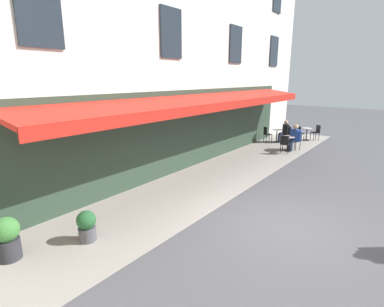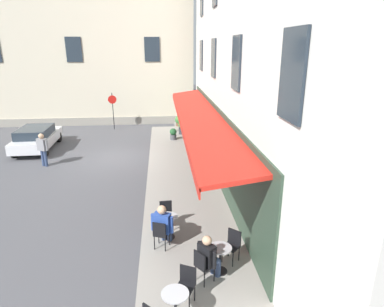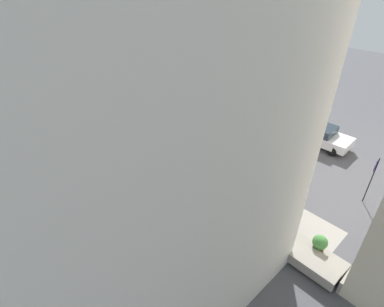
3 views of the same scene
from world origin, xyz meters
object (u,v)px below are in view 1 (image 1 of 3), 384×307
object	(u,v)px
cafe_chair_black_corner_left	(316,131)
cafe_chair_black_kerbside	(299,132)
cafe_chair_black_corner_right	(288,133)
cafe_table_mid_terrace	(307,132)
seated_companion_in_blue	(294,137)
cafe_table_streetside	(288,142)
seated_patron_in_black	(284,130)
cafe_chair_black_back_row	(267,133)
cafe_chair_black_by_window	(297,139)
potted_plant_entrance_left	(7,238)
cafe_chair_black_under_awning	(285,143)
cafe_table_near_entrance	(277,134)
potted_plant_entrance_right	(87,225)

from	to	relation	value
cafe_chair_black_corner_left	cafe_chair_black_kerbside	size ratio (longest dim) A/B	1.00
cafe_chair_black_corner_right	cafe_chair_black_corner_left	bearing A→B (deg)	144.55
cafe_table_mid_terrace	seated_companion_in_blue	xyz separation A→B (m)	(2.95, 0.22, 0.22)
cafe_table_streetside	seated_companion_in_blue	xyz separation A→B (m)	(-0.39, 0.16, 0.22)
cafe_table_streetside	seated_patron_in_black	world-z (taller)	seated_patron_in_black
cafe_chair_black_corner_right	seated_patron_in_black	bearing A→B (deg)	-54.70
cafe_chair_black_back_row	cafe_chair_black_by_window	size ratio (longest dim) A/B	1.00
cafe_chair_black_corner_left	potted_plant_entrance_left	bearing A→B (deg)	-5.64
cafe_chair_black_back_row	cafe_chair_black_by_window	xyz separation A→B (m)	(0.72, 1.98, 0.00)
cafe_table_mid_terrace	cafe_table_streetside	bearing A→B (deg)	1.15
cafe_chair_black_under_awning	seated_companion_in_blue	bearing A→B (deg)	174.14
cafe_table_near_entrance	potted_plant_entrance_left	bearing A→B (deg)	0.20
cafe_chair_black_under_awning	potted_plant_entrance_left	xyz separation A→B (m)	(12.14, -1.32, -0.06)
cafe_table_mid_terrace	cafe_chair_black_kerbside	size ratio (longest dim) A/B	0.82
cafe_table_streetside	seated_patron_in_black	bearing A→B (deg)	-154.23
cafe_chair_black_corner_right	potted_plant_entrance_right	size ratio (longest dim) A/B	1.24
cafe_chair_black_corner_right	cafe_chair_black_under_awning	world-z (taller)	same
cafe_chair_black_back_row	cafe_chair_black_corner_left	bearing A→B (deg)	139.57
seated_patron_in_black	seated_companion_in_blue	size ratio (longest dim) A/B	0.95
cafe_chair_black_by_window	cafe_chair_black_under_awning	distance (m)	1.23
cafe_chair_black_back_row	potted_plant_entrance_left	xyz separation A→B (m)	(14.08, 0.48, -0.06)
seated_patron_in_black	potted_plant_entrance_left	bearing A→B (deg)	-1.12
cafe_chair_black_by_window	potted_plant_entrance_left	xyz separation A→B (m)	(13.36, -1.50, -0.06)
cafe_chair_black_under_awning	cafe_chair_black_corner_right	bearing A→B (deg)	-162.94
cafe_chair_black_corner_left	seated_patron_in_black	size ratio (longest dim) A/B	0.71
cafe_chair_black_under_awning	cafe_table_near_entrance	bearing A→B (deg)	-150.42
potted_plant_entrance_right	cafe_chair_black_back_row	bearing A→B (deg)	-174.87
cafe_chair_black_kerbside	seated_patron_in_black	distance (m)	0.98
cafe_chair_black_back_row	potted_plant_entrance_right	xyz separation A→B (m)	(12.68, 1.14, -0.16)
cafe_chair_black_under_awning	potted_plant_entrance_left	world-z (taller)	potted_plant_entrance_left
cafe_table_streetside	cafe_chair_black_under_awning	distance (m)	0.63
potted_plant_entrance_left	cafe_chair_black_corner_right	bearing A→B (deg)	178.22
cafe_chair_black_kerbside	potted_plant_entrance_right	distance (m)	14.14
cafe_chair_black_corner_right	cafe_table_near_entrance	bearing A→B (deg)	-54.70
cafe_table_near_entrance	cafe_table_mid_terrace	bearing A→B (deg)	141.18
cafe_chair_black_by_window	potted_plant_entrance_left	distance (m)	13.44
cafe_chair_black_back_row	potted_plant_entrance_left	distance (m)	14.09
cafe_chair_black_by_window	seated_patron_in_black	xyz separation A→B (m)	(-1.43, -1.21, 0.14)
cafe_chair_black_corner_right	cafe_chair_black_kerbside	world-z (taller)	same
potted_plant_entrance_right	seated_patron_in_black	bearing A→B (deg)	-178.40
cafe_chair_black_kerbside	seated_companion_in_blue	distance (m)	2.44
seated_patron_in_black	cafe_table_mid_terrace	bearing A→B (deg)	145.29
cafe_chair_black_back_row	cafe_table_streetside	world-z (taller)	cafe_chair_black_back_row
cafe_chair_black_kerbside	cafe_chair_black_back_row	bearing A→B (deg)	-43.63
cafe_table_near_entrance	cafe_chair_black_by_window	bearing A→B (deg)	52.48
cafe_table_streetside	seated_companion_in_blue	world-z (taller)	seated_companion_in_blue
cafe_chair_black_corner_left	cafe_chair_black_under_awning	bearing A→B (deg)	-4.14
cafe_chair_black_corner_left	cafe_table_streetside	size ratio (longest dim) A/B	1.21
cafe_chair_black_kerbside	cafe_chair_black_under_awning	xyz separation A→B (m)	(3.40, 0.40, 0.00)
cafe_table_streetside	cafe_table_mid_terrace	bearing A→B (deg)	-178.85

